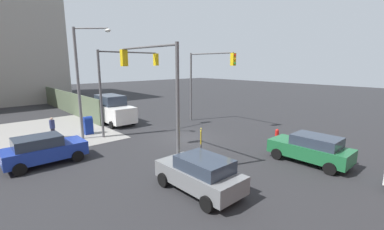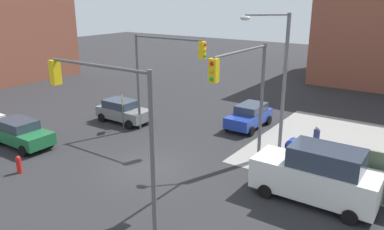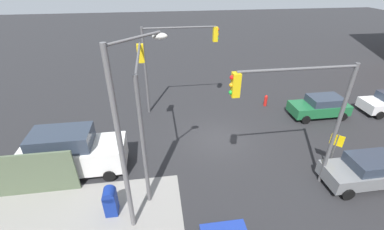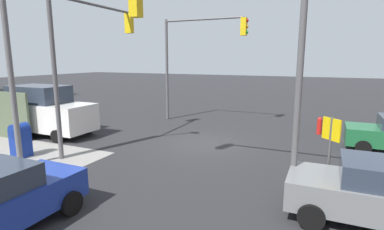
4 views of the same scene
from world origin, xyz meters
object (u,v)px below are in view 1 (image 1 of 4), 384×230
object	(u,v)px
traffic_signal_nw_corner	(153,80)
traffic_signal_se_corner	(206,74)
coupe_blue	(43,149)
hatchback_green	(311,148)
traffic_signal_ne_corner	(125,75)
mailbox_blue	(88,125)
street_lamp_corner	(83,75)
fire_hydrant	(277,135)
van_white_delivery	(112,110)
hatchback_gray	(200,173)
pedestrian_crossing	(52,127)

from	to	relation	value
traffic_signal_nw_corner	traffic_signal_se_corner	distance (m)	10.21
coupe_blue	hatchback_green	size ratio (longest dim) A/B	0.96
traffic_signal_nw_corner	traffic_signal_ne_corner	bearing A→B (deg)	-16.43
traffic_signal_se_corner	traffic_signal_ne_corner	bearing A→B (deg)	73.41
traffic_signal_se_corner	mailbox_blue	size ratio (longest dim) A/B	4.55
street_lamp_corner	fire_hydrant	distance (m)	14.54
traffic_signal_nw_corner	fire_hydrant	size ratio (longest dim) A/B	6.91
street_lamp_corner	coupe_blue	bearing A→B (deg)	132.80
traffic_signal_se_corner	van_white_delivery	xyz separation A→B (m)	(6.10, 6.30, -3.35)
street_lamp_corner	coupe_blue	size ratio (longest dim) A/B	1.95
traffic_signal_nw_corner	van_white_delivery	distance (m)	11.75
hatchback_gray	van_white_delivery	xyz separation A→B (m)	(15.07, -3.16, 0.44)
fire_hydrant	van_white_delivery	bearing A→B (deg)	23.92
traffic_signal_nw_corner	fire_hydrant	bearing A→B (deg)	-106.62
coupe_blue	fire_hydrant	bearing A→B (deg)	-116.16
hatchback_gray	street_lamp_corner	bearing A→B (deg)	2.90
fire_hydrant	hatchback_gray	size ratio (longest dim) A/B	0.23
fire_hydrant	street_lamp_corner	bearing A→B (deg)	44.41
mailbox_blue	coupe_blue	distance (m)	6.23
traffic_signal_ne_corner	hatchback_green	world-z (taller)	traffic_signal_ne_corner
van_white_delivery	pedestrian_crossing	xyz separation A→B (m)	(-1.73, 5.60, -0.46)
traffic_signal_nw_corner	mailbox_blue	bearing A→B (deg)	3.33
traffic_signal_ne_corner	van_white_delivery	distance (m)	5.27
traffic_signal_se_corner	van_white_delivery	distance (m)	9.39
street_lamp_corner	traffic_signal_se_corner	bearing A→B (deg)	-104.06
coupe_blue	pedestrian_crossing	xyz separation A→B (m)	(5.23, -1.78, -0.02)
traffic_signal_ne_corner	street_lamp_corner	size ratio (longest dim) A/B	0.81
traffic_signal_se_corner	hatchback_green	distance (m)	11.69
mailbox_blue	van_white_delivery	size ratio (longest dim) A/B	0.26
van_white_delivery	fire_hydrant	bearing A→B (deg)	-156.08
coupe_blue	hatchback_green	xyz separation A→B (m)	(-9.91, -11.14, 0.00)
traffic_signal_nw_corner	pedestrian_crossing	bearing A→B (deg)	17.49
van_white_delivery	mailbox_blue	bearing A→B (deg)	126.01
traffic_signal_nw_corner	traffic_signal_ne_corner	xyz separation A→B (m)	(6.90, -2.04, -0.01)
mailbox_blue	traffic_signal_se_corner	bearing A→B (deg)	-111.67
coupe_blue	van_white_delivery	bearing A→B (deg)	-46.68
street_lamp_corner	van_white_delivery	distance (m)	6.21
pedestrian_crossing	hatchback_green	bearing A→B (deg)	161.76
hatchback_green	coupe_blue	bearing A→B (deg)	48.34
fire_hydrant	van_white_delivery	xyz separation A→B (m)	(13.53, 6.00, 0.79)
traffic_signal_nw_corner	street_lamp_corner	world-z (taller)	street_lamp_corner
traffic_signal_nw_corner	street_lamp_corner	bearing A→B (deg)	8.05
mailbox_blue	pedestrian_crossing	size ratio (longest dim) A/B	0.90
traffic_signal_se_corner	traffic_signal_ne_corner	size ratio (longest dim) A/B	1.00
traffic_signal_ne_corner	coupe_blue	bearing A→B (deg)	113.58
traffic_signal_nw_corner	traffic_signal_se_corner	world-z (taller)	same
street_lamp_corner	van_white_delivery	world-z (taller)	street_lamp_corner
coupe_blue	hatchback_green	distance (m)	14.91
street_lamp_corner	fire_hydrant	bearing A→B (deg)	-135.59
traffic_signal_se_corner	pedestrian_crossing	world-z (taller)	traffic_signal_se_corner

